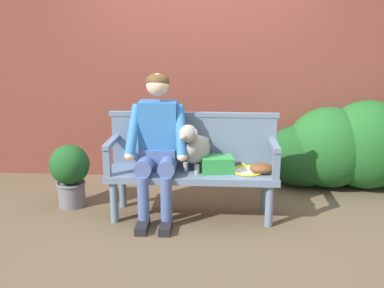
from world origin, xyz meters
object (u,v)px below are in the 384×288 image
garden_bench (192,177)px  baseball_glove (262,168)px  sports_bag (217,164)px  potted_plant (70,171)px  tennis_racket (247,170)px  dog_on_bench (195,147)px  person_seated (158,141)px

garden_bench → baseball_glove: (0.63, -0.03, 0.11)m
baseball_glove → sports_bag: 0.40m
baseball_glove → potted_plant: potted_plant is taller
tennis_racket → potted_plant: 1.70m
tennis_racket → sports_bag: size_ratio=2.07×
dog_on_bench → baseball_glove: dog_on_bench is taller
sports_bag → person_seated: bearing=179.3°
garden_bench → sports_bag: 0.26m
tennis_racket → potted_plant: bearing=175.2°
tennis_racket → sports_bag: sports_bag is taller
garden_bench → potted_plant: (-1.19, 0.17, -0.03)m
garden_bench → sports_bag: size_ratio=5.48×
dog_on_bench → potted_plant: size_ratio=0.73×
tennis_racket → baseball_glove: (0.13, -0.06, 0.04)m
dog_on_bench → garden_bench: bearing=165.2°
garden_bench → dog_on_bench: (0.02, -0.01, 0.29)m
sports_bag → baseball_glove: bearing=-2.6°
person_seated → dog_on_bench: 0.33m
garden_bench → sports_bag: (0.23, -0.01, 0.13)m
garden_bench → dog_on_bench: 0.29m
tennis_racket → garden_bench: bearing=-176.9°
garden_bench → tennis_racket: bearing=3.1°
person_seated → sports_bag: bearing=-0.7°
person_seated → dog_on_bench: person_seated is taller
dog_on_bench → potted_plant: 1.27m
person_seated → baseball_glove: (0.93, -0.02, -0.23)m
dog_on_bench → sports_bag: (0.20, -0.01, -0.15)m
baseball_glove → person_seated: bearing=179.6°
person_seated → baseball_glove: bearing=-1.5°
potted_plant → dog_on_bench: bearing=-8.1°
person_seated → dog_on_bench: bearing=0.3°
potted_plant → garden_bench: bearing=-8.0°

